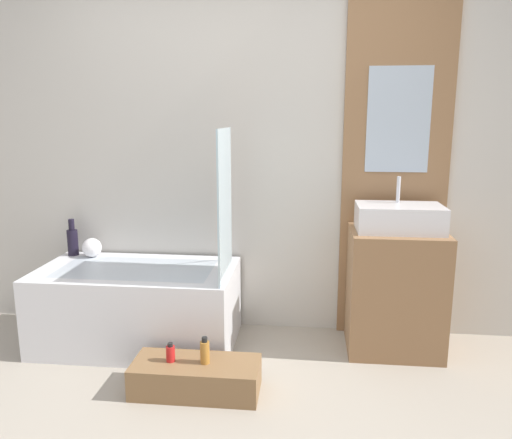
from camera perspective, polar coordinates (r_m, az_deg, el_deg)
name	(u,v)px	position (r m, az deg, el deg)	size (l,w,h in m)	color
wall_tiled_back	(244,149)	(3.51, -1.41, 8.11)	(4.20, 0.06, 2.60)	beige
wall_wood_accent	(396,148)	(3.48, 15.74, 7.83)	(0.70, 0.04, 2.60)	#8E6642
bathtub	(138,306)	(3.51, -13.33, -9.57)	(1.30, 0.71, 0.53)	white
glass_shower_screen	(225,205)	(3.05, -3.60, 1.69)	(0.01, 0.44, 0.92)	silver
wooden_step_bench	(196,377)	(2.95, -6.86, -17.43)	(0.71, 0.30, 0.18)	olive
vanity_cabinet	(395,291)	(3.41, 15.58, -7.87)	(0.60, 0.47, 0.81)	#8E6642
sink	(399,218)	(3.28, 16.05, 0.18)	(0.53, 0.33, 0.34)	white
vase_tall_dark	(73,241)	(3.85, -20.22, -2.27)	(0.08, 0.08, 0.27)	black
vase_round_light	(92,248)	(3.76, -18.25, -3.07)	(0.14, 0.14, 0.14)	white
bottle_soap_primary	(171,353)	(2.92, -9.74, -14.82)	(0.05, 0.05, 0.11)	red
bottle_soap_secondary	(205,351)	(2.87, -5.87, -14.78)	(0.05, 0.05, 0.15)	#B2752D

